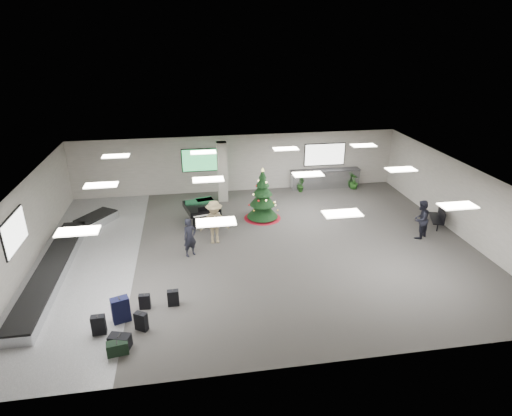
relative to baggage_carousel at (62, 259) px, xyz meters
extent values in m
plane|color=#3E3B38|center=(7.84, 0.08, -0.21)|extent=(18.00, 18.00, 0.00)
cube|color=#9E9A90|center=(7.84, 7.08, 1.39)|extent=(18.00, 0.02, 3.20)
cube|color=#9E9A90|center=(7.84, -6.92, 1.39)|extent=(18.00, 0.02, 3.20)
cube|color=#9E9A90|center=(-1.16, 0.08, 1.39)|extent=(0.02, 14.00, 3.20)
cube|color=#9E9A90|center=(16.84, 0.08, 1.39)|extent=(0.02, 14.00, 3.20)
cube|color=silver|center=(7.84, 0.08, 2.99)|extent=(18.00, 14.00, 0.02)
cube|color=slate|center=(0.84, 0.08, -0.21)|extent=(4.00, 14.00, 0.01)
cube|color=#A9A69B|center=(6.84, 5.68, 1.39)|extent=(0.50, 0.50, 3.20)
cube|color=green|center=(5.84, 7.03, 1.69)|extent=(2.20, 0.08, 1.30)
cube|color=white|center=(12.84, 7.03, 1.69)|extent=(2.40, 0.08, 1.30)
cube|color=white|center=(-1.11, -0.92, 1.69)|extent=(0.08, 2.10, 1.30)
cube|color=white|center=(1.84, -3.92, 2.93)|extent=(1.20, 0.60, 0.04)
cube|color=white|center=(1.84, 0.08, 2.93)|extent=(1.20, 0.60, 0.04)
cube|color=white|center=(1.84, 4.08, 2.93)|extent=(1.20, 0.60, 0.04)
cube|color=white|center=(5.84, -3.92, 2.93)|extent=(1.20, 0.60, 0.04)
cube|color=white|center=(5.84, 0.08, 2.93)|extent=(1.20, 0.60, 0.04)
cube|color=white|center=(5.84, 4.08, 2.93)|extent=(1.20, 0.60, 0.04)
cube|color=white|center=(9.84, -3.92, 2.93)|extent=(1.20, 0.60, 0.04)
cube|color=white|center=(9.84, 0.08, 2.93)|extent=(1.20, 0.60, 0.04)
cube|color=white|center=(9.84, 4.08, 2.93)|extent=(1.20, 0.60, 0.04)
cube|color=white|center=(13.84, -3.92, 2.93)|extent=(1.20, 0.60, 0.04)
cube|color=white|center=(13.84, 0.08, 2.93)|extent=(1.20, 0.60, 0.04)
cube|color=white|center=(13.84, 4.08, 2.93)|extent=(1.20, 0.60, 0.04)
cube|color=silver|center=(-0.16, -0.92, -0.02)|extent=(1.00, 8.00, 0.38)
cube|color=black|center=(-0.16, -0.92, 0.19)|extent=(0.95, 7.90, 0.05)
cube|color=silver|center=(0.64, 3.68, -0.02)|extent=(1.97, 2.21, 0.38)
cube|color=black|center=(0.64, 3.68, 0.19)|extent=(1.87, 2.10, 0.05)
cube|color=silver|center=(12.84, 6.73, 0.31)|extent=(4.00, 0.60, 1.05)
cube|color=#2D2C2F|center=(12.84, 6.73, 0.85)|extent=(4.05, 0.65, 0.04)
cube|color=black|center=(2.15, -4.62, 0.11)|extent=(0.42, 0.24, 0.64)
cube|color=black|center=(2.15, -4.62, 0.43)|extent=(0.03, 0.14, 0.02)
cube|color=black|center=(3.40, -4.62, 0.09)|extent=(0.44, 0.38, 0.60)
cube|color=black|center=(3.40, -4.62, 0.40)|extent=(0.09, 0.12, 0.02)
cube|color=#FF2189|center=(2.73, -3.97, 0.14)|extent=(0.49, 0.34, 0.71)
cube|color=black|center=(2.73, -3.97, 0.50)|extent=(0.06, 0.16, 0.02)
cube|color=black|center=(4.34, -3.51, 0.07)|extent=(0.38, 0.21, 0.57)
cube|color=black|center=(4.34, -3.51, 0.36)|extent=(0.03, 0.12, 0.02)
cube|color=black|center=(2.74, -4.09, 0.21)|extent=(0.62, 0.48, 0.84)
cube|color=black|center=(2.74, -4.09, 0.64)|extent=(0.09, 0.19, 0.02)
cube|color=black|center=(2.82, -5.61, -0.02)|extent=(0.63, 0.39, 0.39)
cube|color=black|center=(2.82, -5.61, 0.19)|extent=(0.06, 0.18, 0.02)
cube|color=black|center=(3.42, -3.53, 0.05)|extent=(0.37, 0.21, 0.52)
cube|color=black|center=(3.42, -3.53, 0.32)|extent=(0.03, 0.11, 0.02)
cube|color=black|center=(2.85, -5.33, -0.01)|extent=(0.69, 0.50, 0.40)
cube|color=black|center=(2.85, -5.33, 0.20)|extent=(0.09, 0.21, 0.02)
cone|color=maroon|center=(8.52, 3.04, -0.16)|extent=(1.80, 1.80, 0.11)
cylinder|color=#3F2819|center=(8.52, 3.04, 0.02)|extent=(0.11, 0.11, 0.47)
cone|color=black|center=(8.52, 3.04, 0.31)|extent=(1.52, 1.52, 0.85)
cone|color=black|center=(8.52, 3.04, 0.88)|extent=(1.23, 1.23, 0.76)
cone|color=black|center=(8.52, 3.04, 1.35)|extent=(0.95, 0.95, 0.66)
cone|color=black|center=(8.52, 3.04, 1.73)|extent=(0.66, 0.66, 0.57)
cone|color=black|center=(8.52, 3.04, 2.06)|extent=(0.38, 0.38, 0.43)
cone|color=#FFE566|center=(8.52, 3.04, 2.27)|extent=(0.15, 0.15, 0.17)
cube|color=black|center=(5.59, 3.02, 0.56)|extent=(1.78, 1.92, 0.26)
cube|color=black|center=(5.79, 2.15, 0.48)|extent=(1.39, 0.57, 0.09)
cube|color=white|center=(5.80, 2.12, 0.54)|extent=(1.22, 0.40, 0.02)
cube|color=black|center=(5.74, 2.38, 0.74)|extent=(0.65, 0.17, 0.21)
cylinder|color=black|center=(5.19, 2.25, 0.11)|extent=(0.09, 0.09, 0.64)
cylinder|color=black|center=(6.29, 2.50, 0.11)|extent=(0.09, 0.09, 0.64)
cylinder|color=black|center=(5.45, 3.66, 0.11)|extent=(0.09, 0.09, 0.64)
cube|color=black|center=(16.34, 0.83, 0.18)|extent=(0.94, 1.48, 0.06)
cylinder|color=black|center=(16.34, 0.26, -0.03)|extent=(0.06, 0.06, 0.38)
cylinder|color=black|center=(16.34, 1.39, -0.03)|extent=(0.06, 0.06, 0.38)
cube|color=black|center=(16.56, 0.83, 0.44)|extent=(0.55, 1.33, 0.47)
imported|color=black|center=(4.99, -0.15, 0.59)|extent=(0.70, 0.63, 1.61)
imported|color=#99865E|center=(6.05, 0.84, 0.75)|extent=(1.26, 0.75, 1.92)
imported|color=black|center=(14.96, -0.14, 0.66)|extent=(1.08, 1.03, 1.75)
imported|color=#173D13|center=(11.33, 6.28, 0.15)|extent=(0.50, 0.46, 0.72)
imported|color=#173D13|center=(14.44, 6.25, 0.22)|extent=(0.68, 0.68, 0.86)
camera|label=1|loc=(5.15, -15.72, 8.34)|focal=30.00mm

